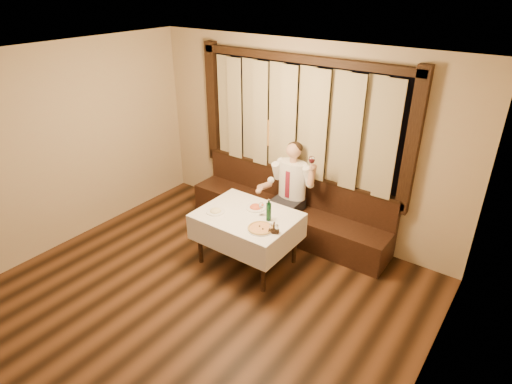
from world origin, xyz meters
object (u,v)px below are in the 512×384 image
Objects in this scene: dining_table at (247,221)px; cruet_caddy at (274,229)px; pizza at (261,228)px; pasta_red at (256,206)px; green_bottle at (269,211)px; banquette at (288,212)px; pasta_cream at (215,210)px; seated_man at (290,185)px.

dining_table is 9.01× the size of cruet_caddy.
pasta_red reaches higher than pizza.
dining_table is at bearing -172.06° from green_bottle.
green_bottle is (0.31, -0.98, 0.57)m from banquette.
pasta_cream is 1.73× the size of cruet_caddy.
cruet_caddy is (0.17, 0.03, 0.03)m from pizza.
pasta_red is (-0.00, -0.82, 0.48)m from banquette.
banquette is 1.35m from pizza.
dining_table is 4.76× the size of pasta_red.
pasta_red is at bearing 132.08° from pizza.
pasta_cream is at bearing -152.58° from dining_table.
pizza is 1.39× the size of pasta_cream.
green_bottle is at bearing 112.08° from cruet_caddy.
pasta_cream is at bearing -160.88° from green_bottle.
seated_man is at bearing 104.70° from green_bottle.
pizza is 0.23× the size of seated_man.
seated_man reaches higher than pizza.
pasta_red reaches higher than pasta_cream.
pizza is 2.39× the size of cruet_caddy.
banquette is 2.52× the size of dining_table.
green_bottle reaches higher than banquette.
pasta_cream is at bearing 157.48° from cruet_caddy.
dining_table is 0.96m from seated_man.
banquette is 0.54m from seated_man.
pasta_red is at bearing -96.14° from seated_man.
seated_man is (-0.28, 1.13, 0.07)m from pizza.
banquette reaches higher than pasta_red.
pizza is at bearing -73.75° from banquette.
banquette is 10.80× the size of green_bottle.
cruet_caddy is at bearing -67.60° from seated_man.
pasta_red is 0.54m from pasta_cream.
banquette is 9.48× the size of pizza.
banquette is at bearing 130.19° from seated_man.
dining_table is at bearing -89.27° from pasta_red.
seated_man is (0.08, -0.09, 0.53)m from banquette.
pasta_red is 1.10× the size of pasta_cream.
pasta_cream is 0.73m from green_bottle.
pasta_cream is (-0.37, -0.39, -0.00)m from pasta_red.
pizza is (0.36, -0.20, 0.12)m from dining_table.
dining_table is at bearing 151.00° from pizza.
pasta_red is (-0.36, 0.40, 0.02)m from pizza.
cruet_caddy reaches higher than pasta_red.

